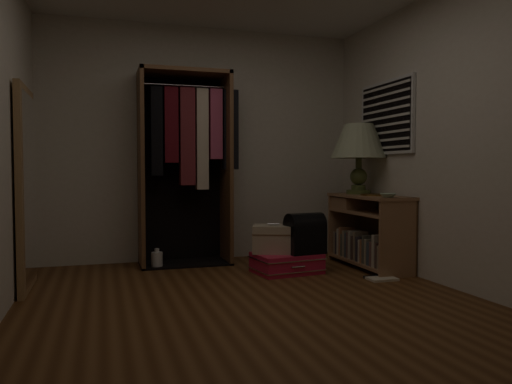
# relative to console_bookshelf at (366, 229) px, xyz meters

# --- Properties ---
(ground) EXTENTS (4.00, 4.00, 0.00)m
(ground) POSITION_rel_console_bookshelf_xyz_m (-1.54, -1.05, -0.39)
(ground) COLOR #553218
(ground) RESTS_ON ground
(room_walls) EXTENTS (3.52, 4.02, 2.60)m
(room_walls) POSITION_rel_console_bookshelf_xyz_m (-1.46, -1.00, 1.11)
(room_walls) COLOR beige
(room_walls) RESTS_ON ground
(console_bookshelf) EXTENTS (0.42, 1.12, 0.75)m
(console_bookshelf) POSITION_rel_console_bookshelf_xyz_m (0.00, 0.00, 0.00)
(console_bookshelf) COLOR #946847
(console_bookshelf) RESTS_ON ground
(open_wardrobe) EXTENTS (1.05, 0.50, 2.05)m
(open_wardrobe) POSITION_rel_console_bookshelf_xyz_m (-1.74, 0.72, 0.83)
(open_wardrobe) COLOR brown
(open_wardrobe) RESTS_ON ground
(floor_mirror) EXTENTS (0.06, 0.80, 1.70)m
(floor_mirror) POSITION_rel_console_bookshelf_xyz_m (-3.24, -0.05, 0.46)
(floor_mirror) COLOR #A47C4F
(floor_mirror) RESTS_ON ground
(pink_suitcase) EXTENTS (0.69, 0.54, 0.19)m
(pink_suitcase) POSITION_rel_console_bookshelf_xyz_m (-0.91, -0.05, -0.29)
(pink_suitcase) COLOR #C9183F
(pink_suitcase) RESTS_ON ground
(train_case) EXTENTS (0.48, 0.41, 0.29)m
(train_case) POSITION_rel_console_bookshelf_xyz_m (-1.03, -0.00, -0.06)
(train_case) COLOR tan
(train_case) RESTS_ON pink_suitcase
(black_bag) EXTENTS (0.39, 0.28, 0.40)m
(black_bag) POSITION_rel_console_bookshelf_xyz_m (-0.74, -0.12, 0.01)
(black_bag) COLOR black
(black_bag) RESTS_ON pink_suitcase
(table_lamp) EXTENTS (0.80, 0.80, 0.75)m
(table_lamp) POSITION_rel_console_bookshelf_xyz_m (0.00, 0.18, 0.91)
(table_lamp) COLOR #445127
(table_lamp) RESTS_ON console_bookshelf
(brass_tray) EXTENTS (0.36, 0.36, 0.02)m
(brass_tray) POSITION_rel_console_bookshelf_xyz_m (0.00, -0.15, 0.37)
(brass_tray) COLOR olive
(brass_tray) RESTS_ON console_bookshelf
(ceramic_bowl) EXTENTS (0.20, 0.20, 0.04)m
(ceramic_bowl) POSITION_rel_console_bookshelf_xyz_m (-0.05, -0.48, 0.38)
(ceramic_bowl) COLOR #9EBEA1
(ceramic_bowl) RESTS_ON console_bookshelf
(white_jug) EXTENTS (0.13, 0.13, 0.20)m
(white_jug) POSITION_rel_console_bookshelf_xyz_m (-2.10, 0.55, -0.31)
(white_jug) COLOR silver
(white_jug) RESTS_ON ground
(floor_book) EXTENTS (0.26, 0.21, 0.02)m
(floor_book) POSITION_rel_console_bookshelf_xyz_m (-0.19, -0.59, -0.38)
(floor_book) COLOR beige
(floor_book) RESTS_ON ground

